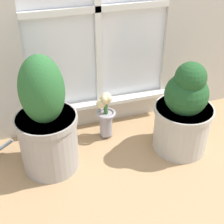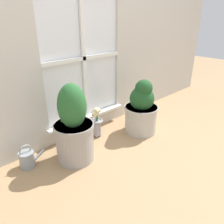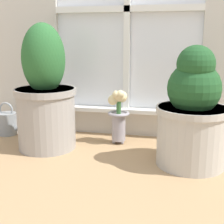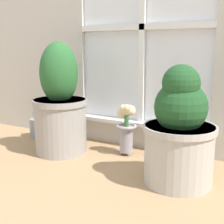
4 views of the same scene
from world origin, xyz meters
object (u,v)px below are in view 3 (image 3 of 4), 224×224
at_px(potted_plant_right, 193,115).
at_px(watering_can, 7,123).
at_px(flower_vase, 118,112).
at_px(potted_plant_left, 45,96).

bearing_deg(potted_plant_right, watering_can, 167.01).
xyz_separation_m(flower_vase, watering_can, (-0.71, 0.02, -0.11)).
distance_m(flower_vase, watering_can, 0.72).
height_order(potted_plant_right, watering_can, potted_plant_right).
bearing_deg(potted_plant_right, flower_vase, 149.08).
xyz_separation_m(potted_plant_left, potted_plant_right, (0.76, -0.08, -0.04)).
height_order(potted_plant_left, potted_plant_right, potted_plant_left).
bearing_deg(potted_plant_left, potted_plant_right, -5.96).
relative_size(potted_plant_left, flower_vase, 2.14).
xyz_separation_m(potted_plant_left, watering_can, (-0.35, 0.18, -0.21)).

